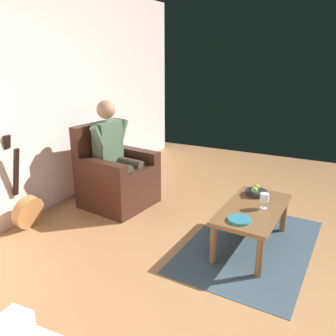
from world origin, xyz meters
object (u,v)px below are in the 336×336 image
Objects in this scene: wine_glass_near at (264,198)px; fruit_bowl at (256,192)px; armchair at (116,178)px; decorative_dish at (240,220)px; coffee_table at (253,213)px; guitar at (27,208)px; person_seated at (116,151)px.

fruit_bowl is at bearing -154.39° from wine_glass_near.
armchair reaches higher than wine_glass_near.
wine_glass_near is 0.39m from decorative_dish.
coffee_table is at bearing 89.68° from armchair.
wine_glass_near is at bearing 99.69° from coffee_table.
armchair is 4.53× the size of fruit_bowl.
guitar is at bearing -80.70° from decorative_dish.
guitar reaches higher than decorative_dish.
wine_glass_near is (-0.71, 2.35, 0.29)m from guitar.
person_seated is at bearing -98.02° from coffee_table.
fruit_bowl is at bearing 99.91° from person_seated.
decorative_dish is (0.64, 0.01, -0.02)m from fruit_bowl.
wine_glass_near is at bearing 159.08° from decorative_dish.
decorative_dish is at bearing 99.30° from guitar.
coffee_table is 2.36m from guitar.
guitar reaches higher than coffee_table.
wine_glass_near is at bearing 106.93° from guitar.
coffee_table is 1.02× the size of guitar.
coffee_table is (0.25, 1.75, 0.01)m from armchair.
person_seated is 1.85m from wine_glass_near.
guitar is at bearing -73.07° from wine_glass_near.
person_seated is at bearing 151.03° from guitar.
wine_glass_near reaches higher than coffee_table.
armchair is at bearing -87.89° from fruit_bowl.
coffee_table is 0.19m from wine_glass_near.
armchair is 1.81m from decorative_dish.
guitar is at bearing -20.39° from armchair.
person_seated is at bearing -108.94° from decorative_dish.
person_seated is 8.46× the size of wine_glass_near.
fruit_bowl is (-0.06, 1.68, -0.25)m from person_seated.
guitar is at bearing -72.78° from coffee_table.
wine_glass_near is (0.23, 1.82, -0.18)m from person_seated.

